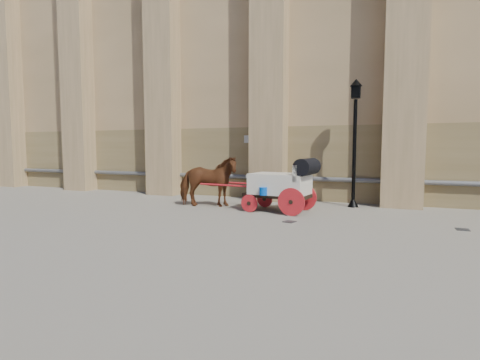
% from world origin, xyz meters
% --- Properties ---
extents(ground, '(90.00, 90.00, 0.00)m').
position_xyz_m(ground, '(0.00, 0.00, 0.00)').
color(ground, slate).
rests_on(ground, ground).
extents(horse, '(2.36, 1.55, 1.84)m').
position_xyz_m(horse, '(-2.50, 1.11, 0.92)').
color(horse, brown).
rests_on(horse, ground).
extents(carriage, '(4.20, 1.58, 1.80)m').
position_xyz_m(carriage, '(0.33, 1.08, 0.97)').
color(carriage, black).
rests_on(carriage, ground).
extents(street_lamp, '(0.43, 0.43, 4.55)m').
position_xyz_m(street_lamp, '(2.39, 3.03, 2.44)').
color(street_lamp, black).
rests_on(street_lamp, ground).
extents(drain_grate_near, '(0.39, 0.39, 0.01)m').
position_xyz_m(drain_grate_near, '(0.96, -0.52, 0.01)').
color(drain_grate_near, black).
rests_on(drain_grate_near, ground).
extents(drain_grate_far, '(0.32, 0.32, 0.01)m').
position_xyz_m(drain_grate_far, '(5.41, 0.17, 0.01)').
color(drain_grate_far, black).
rests_on(drain_grate_far, ground).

